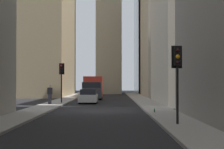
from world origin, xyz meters
The scene contains 10 objects.
ground_plane centered at (0.00, 0.00, 0.00)m, with size 135.00×135.00×0.00m, color black.
sidewalk_right centered at (0.00, 4.50, 0.07)m, with size 90.00×2.20×0.14m, color gray.
sidewalk_left centered at (0.00, -4.50, 0.07)m, with size 90.00×2.20×0.14m, color gray.
building_left_far centered at (28.75, -10.59, 9.90)m, with size 18.50×10.50×19.78m.
delivery_truck centered at (18.78, 1.40, 1.46)m, with size 6.46×2.25×2.84m.
sedan_white centered at (9.95, 1.40, 0.66)m, with size 4.30×1.78×1.42m.
traffic_light_foreground centered at (-10.42, -4.22, 2.92)m, with size 0.43×0.52×3.79m.
traffic_light_midblock centered at (8.64, 3.97, 2.98)m, with size 0.43×0.52×3.87m.
pedestrian centered at (6.00, 4.68, 1.10)m, with size 0.26×0.44×1.76m.
discarded_bottle centered at (-3.42, -3.87, 0.25)m, with size 0.07×0.07×0.27m.
Camera 1 is at (-28.81, -1.11, 2.17)m, focal length 61.13 mm.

